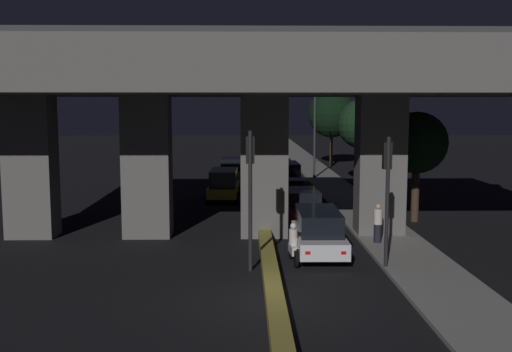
% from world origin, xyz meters
% --- Properties ---
extents(ground_plane, '(200.00, 200.00, 0.00)m').
position_xyz_m(ground_plane, '(0.00, 0.00, 0.00)').
color(ground_plane, black).
extents(median_divider, '(0.54, 126.00, 0.44)m').
position_xyz_m(median_divider, '(0.00, 35.00, 0.22)').
color(median_divider, olive).
rests_on(median_divider, ground_plane).
extents(sidewalk_right, '(2.80, 126.00, 0.14)m').
position_xyz_m(sidewalk_right, '(5.45, 28.00, 0.07)').
color(sidewalk_right, gray).
rests_on(sidewalk_right, ground_plane).
extents(elevated_overpass, '(26.40, 11.13, 9.25)m').
position_xyz_m(elevated_overpass, '(-0.29, 9.12, 6.87)').
color(elevated_overpass, '#5B5956').
rests_on(elevated_overpass, ground_plane).
extents(traffic_light_left_of_median, '(0.30, 0.49, 4.97)m').
position_xyz_m(traffic_light_left_of_median, '(-0.67, 3.44, 3.39)').
color(traffic_light_left_of_median, black).
rests_on(traffic_light_left_of_median, ground_plane).
extents(traffic_light_right_of_median, '(0.30, 0.49, 4.76)m').
position_xyz_m(traffic_light_right_of_median, '(4.16, 3.44, 3.25)').
color(traffic_light_right_of_median, black).
rests_on(traffic_light_right_of_median, ground_plane).
extents(street_lamp, '(2.38, 0.32, 8.18)m').
position_xyz_m(street_lamp, '(4.32, 29.57, 4.84)').
color(street_lamp, '#2D2D30').
rests_on(street_lamp, ground_plane).
extents(car_white_lead, '(2.01, 4.61, 1.78)m').
position_xyz_m(car_white_lead, '(2.02, 5.54, 0.95)').
color(car_white_lead, silver).
rests_on(car_white_lead, ground_plane).
extents(car_dark_red_second, '(2.05, 4.65, 1.63)m').
position_xyz_m(car_dark_red_second, '(2.03, 12.37, 0.86)').
color(car_dark_red_second, '#591414').
rests_on(car_dark_red_second, ground_plane).
extents(car_dark_green_third, '(1.97, 3.98, 1.45)m').
position_xyz_m(car_dark_green_third, '(2.15, 18.32, 0.72)').
color(car_dark_green_third, black).
rests_on(car_dark_green_third, ground_plane).
extents(car_taxi_yellow_fourth, '(2.05, 4.63, 1.84)m').
position_xyz_m(car_taxi_yellow_fourth, '(2.14, 24.52, 0.97)').
color(car_taxi_yellow_fourth, gold).
rests_on(car_taxi_yellow_fourth, ground_plane).
extents(car_white_fifth, '(2.00, 4.86, 1.54)m').
position_xyz_m(car_white_fifth, '(2.08, 29.97, 0.78)').
color(car_white_fifth, silver).
rests_on(car_white_fifth, ground_plane).
extents(car_dark_blue_sixth, '(2.04, 4.06, 1.61)m').
position_xyz_m(car_dark_blue_sixth, '(2.04, 36.81, 0.81)').
color(car_dark_blue_sixth, '#141938').
rests_on(car_dark_blue_sixth, ground_plane).
extents(car_taxi_yellow_lead_oncoming, '(2.06, 4.69, 1.90)m').
position_xyz_m(car_taxi_yellow_lead_oncoming, '(-2.16, 19.47, 1.01)').
color(car_taxi_yellow_lead_oncoming, gold).
rests_on(car_taxi_yellow_lead_oncoming, ground_plane).
extents(car_taxi_yellow_second_oncoming, '(1.89, 4.52, 1.80)m').
position_xyz_m(car_taxi_yellow_second_oncoming, '(-1.91, 29.12, 0.94)').
color(car_taxi_yellow_second_oncoming, gold).
rests_on(car_taxi_yellow_second_oncoming, ground_plane).
extents(motorcycle_white_filtering_near, '(0.34, 1.92, 1.53)m').
position_xyz_m(motorcycle_white_filtering_near, '(0.94, 4.34, 0.64)').
color(motorcycle_white_filtering_near, black).
rests_on(motorcycle_white_filtering_near, ground_plane).
extents(motorcycle_red_filtering_mid, '(0.34, 1.89, 1.46)m').
position_xyz_m(motorcycle_red_filtering_mid, '(0.57, 12.93, 0.62)').
color(motorcycle_red_filtering_mid, black).
rests_on(motorcycle_red_filtering_mid, ground_plane).
extents(motorcycle_black_filtering_far, '(0.32, 1.88, 1.50)m').
position_xyz_m(motorcycle_black_filtering_far, '(0.65, 18.39, 0.64)').
color(motorcycle_black_filtering_far, black).
rests_on(motorcycle_black_filtering_far, ground_plane).
extents(pedestrian_on_sidewalk, '(0.38, 0.38, 1.63)m').
position_xyz_m(pedestrian_on_sidewalk, '(4.69, 7.09, 0.94)').
color(pedestrian_on_sidewalk, black).
rests_on(pedestrian_on_sidewalk, sidewalk_right).
extents(roadside_tree_kerbside_near, '(3.09, 3.09, 5.54)m').
position_xyz_m(roadside_tree_kerbside_near, '(7.73, 12.30, 3.96)').
color(roadside_tree_kerbside_near, '#38281C').
rests_on(roadside_tree_kerbside_near, ground_plane).
extents(roadside_tree_kerbside_mid, '(3.61, 3.61, 6.33)m').
position_xyz_m(roadside_tree_kerbside_mid, '(7.67, 25.90, 4.49)').
color(roadside_tree_kerbside_mid, '#38281C').
rests_on(roadside_tree_kerbside_mid, ground_plane).
extents(roadside_tree_kerbside_far, '(4.57, 4.57, 7.34)m').
position_xyz_m(roadside_tree_kerbside_far, '(7.49, 40.04, 5.05)').
color(roadside_tree_kerbside_far, '#2D2116').
rests_on(roadside_tree_kerbside_far, ground_plane).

